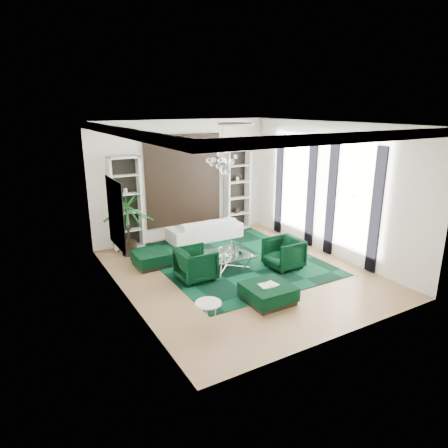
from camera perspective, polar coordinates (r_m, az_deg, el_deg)
floor at (r=10.56m, az=2.37°, el=-6.94°), size 6.00×7.00×0.02m
ceiling at (r=9.69m, az=2.64°, el=14.24°), size 6.00×7.00×0.02m
wall_back at (r=12.98m, az=-5.91°, el=6.29°), size 6.00×0.02×3.80m
wall_front at (r=7.36m, az=17.37°, el=-2.46°), size 6.00×0.02×3.80m
wall_left at (r=8.75m, az=-14.35°, el=0.79°), size 0.02×7.00×3.80m
wall_right at (r=11.81m, az=14.95°, el=4.79°), size 0.02×7.00×3.80m
crown_molding at (r=9.69m, az=2.64°, el=13.59°), size 6.00×7.00×0.18m
ceiling_medallion at (r=9.94m, az=1.68°, el=14.08°), size 0.90×0.90×0.05m
tapestry at (r=12.94m, az=-5.82°, el=6.26°), size 2.50×0.06×2.80m
shelving_left at (r=12.24m, az=-13.79°, el=2.87°), size 0.90×0.38×2.80m
shelving_right at (r=13.81m, az=1.91°, el=4.88°), size 0.90×0.38×2.80m
painting at (r=9.34m, az=-15.13°, el=1.39°), size 0.04×1.30×1.60m
window_near at (r=11.20m, az=18.10°, el=3.89°), size 0.03×1.10×2.90m
curtain_near_a at (r=10.74m, az=20.92°, el=1.72°), size 0.07×0.30×3.25m
curtain_near_b at (r=11.75m, az=15.07°, el=3.46°), size 0.07×0.30×3.25m
window_far at (r=12.88m, az=10.19°, el=6.04°), size 0.03×1.10×2.90m
curtain_far_a at (r=12.33m, az=12.33°, el=4.26°), size 0.07×0.30×3.25m
curtain_far_b at (r=13.50m, az=7.89°, el=5.54°), size 0.07×0.30×3.25m
rug at (r=11.37m, az=1.38°, el=-5.05°), size 4.20×5.00×0.02m
sofa at (r=12.95m, az=-2.77°, el=-0.74°), size 2.39×0.94×0.70m
armchair_left at (r=10.02m, az=-4.03°, el=-5.72°), size 0.89×0.87×0.81m
armchair_right at (r=10.82m, az=8.51°, el=-4.15°), size 0.89×0.87×0.81m
coffee_table at (r=10.74m, az=0.33°, el=-5.26°), size 1.20×1.20×0.41m
ottoman_side at (r=11.05m, az=-10.34°, el=-4.93°), size 0.90×0.90×0.40m
ottoman_front at (r=9.03m, az=6.29°, el=-9.84°), size 1.00×1.00×0.40m
book at (r=8.94m, az=6.34°, el=-8.61°), size 0.42×0.28×0.03m
side_table at (r=8.07m, az=-2.24°, el=-12.79°), size 0.52×0.52×0.50m
palm at (r=11.70m, az=-13.67°, el=1.24°), size 1.50×1.50×2.40m
chandelier at (r=10.15m, az=-0.17°, el=8.93°), size 0.80×0.80×0.72m
table_plant at (r=10.57m, az=2.43°, el=-3.75°), size 0.13×0.11×0.24m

